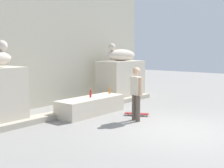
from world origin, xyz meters
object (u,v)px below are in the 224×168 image
at_px(statue_reclining_right, 121,55).
at_px(skater, 136,91).
at_px(skateboard, 137,114).
at_px(bottle_orange, 110,91).
at_px(bottle_red, 91,94).

bearing_deg(statue_reclining_right, skater, 54.16).
bearing_deg(skateboard, bottle_orange, -37.99).
bearing_deg(bottle_orange, statue_reclining_right, 27.56).
bearing_deg(skateboard, bottle_red, 2.74).
relative_size(statue_reclining_right, bottle_red, 5.37).
relative_size(skateboard, bottle_red, 2.59).
distance_m(skateboard, bottle_red, 1.72).
distance_m(statue_reclining_right, bottle_red, 3.54).
distance_m(statue_reclining_right, bottle_orange, 2.65).
bearing_deg(skateboard, statue_reclining_right, -69.25).
bearing_deg(bottle_red, bottle_orange, 1.98).
bearing_deg(bottle_red, skater, -84.37).
bearing_deg(skater, bottle_red, 24.68).
distance_m(skateboard, bottle_orange, 1.59).
height_order(skateboard, bottle_red, bottle_red).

